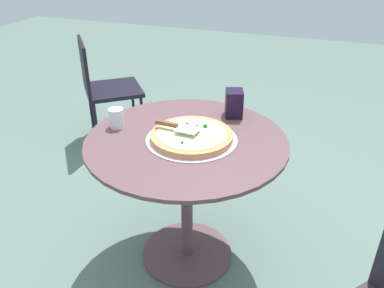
% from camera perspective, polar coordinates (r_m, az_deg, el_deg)
% --- Properties ---
extents(ground_plane, '(10.00, 10.00, 0.00)m').
position_cam_1_polar(ground_plane, '(2.21, -0.69, -15.72)').
color(ground_plane, slate).
extents(patio_table, '(0.93, 0.93, 0.71)m').
position_cam_1_polar(patio_table, '(1.87, -0.79, -3.98)').
color(patio_table, brown).
rests_on(patio_table, ground).
extents(pizza_on_tray, '(0.42, 0.42, 0.05)m').
position_cam_1_polar(pizza_on_tray, '(1.77, 0.01, 1.21)').
color(pizza_on_tray, silver).
rests_on(pizza_on_tray, patio_table).
extents(pizza_server, '(0.21, 0.09, 0.02)m').
position_cam_1_polar(pizza_server, '(1.76, -2.27, 2.60)').
color(pizza_server, silver).
rests_on(pizza_server, pizza_on_tray).
extents(drinking_cup, '(0.07, 0.07, 0.09)m').
position_cam_1_polar(drinking_cup, '(1.89, -11.03, 3.68)').
color(drinking_cup, silver).
rests_on(drinking_cup, patio_table).
extents(napkin_dispenser, '(0.11, 0.12, 0.14)m').
position_cam_1_polar(napkin_dispenser, '(1.98, 6.15, 5.91)').
color(napkin_dispenser, black).
rests_on(napkin_dispenser, patio_table).
extents(patio_chair_corner, '(0.59, 0.59, 0.82)m').
position_cam_1_polar(patio_chair_corner, '(3.18, -12.86, 8.59)').
color(patio_chair_corner, black).
rests_on(patio_chair_corner, ground).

